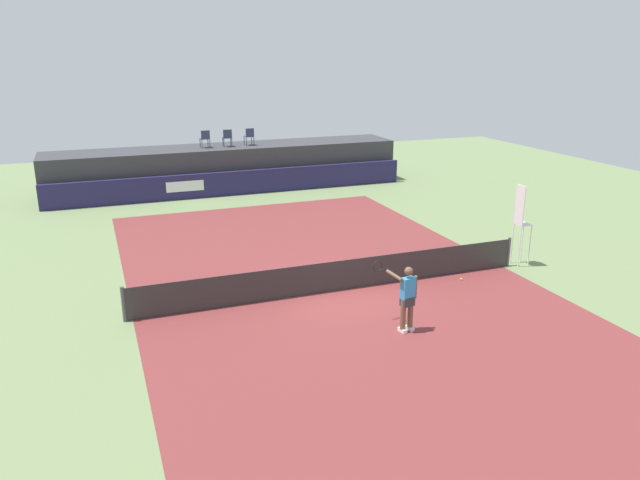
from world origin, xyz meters
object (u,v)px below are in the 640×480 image
(spectator_chair_center, at_px, (249,136))
(umpire_chair, at_px, (521,220))
(tennis_ball, at_px, (461,279))
(spectator_chair_far_left, at_px, (205,138))
(tennis_player, at_px, (407,296))
(net_post_far, at_px, (509,252))
(net_post_near, at_px, (123,304))
(spectator_chair_left, at_px, (227,137))

(spectator_chair_center, bearing_deg, umpire_chair, -70.41)
(spectator_chair_center, xyz_separation_m, tennis_ball, (2.78, -15.64, -2.66))
(spectator_chair_far_left, height_order, tennis_player, spectator_chair_far_left)
(spectator_chair_center, bearing_deg, spectator_chair_far_left, -179.30)
(spectator_chair_center, distance_m, net_post_far, 16.00)
(spectator_chair_center, bearing_deg, net_post_near, -116.24)
(spectator_chair_far_left, bearing_deg, umpire_chair, -63.00)
(spectator_chair_center, bearing_deg, tennis_ball, -79.91)
(net_post_far, bearing_deg, spectator_chair_left, 112.33)
(umpire_chair, relative_size, net_post_near, 2.76)
(net_post_far, height_order, tennis_player, tennis_player)
(umpire_chair, bearing_deg, spectator_chair_left, 113.53)
(tennis_player, bearing_deg, spectator_chair_center, 88.05)
(spectator_chair_far_left, xyz_separation_m, umpire_chair, (7.65, -15.02, -1.11))
(spectator_chair_left, xyz_separation_m, net_post_near, (-6.25, -14.97, -2.19))
(spectator_chair_far_left, relative_size, umpire_chair, 0.32)
(umpire_chair, height_order, tennis_player, umpire_chair)
(net_post_near, relative_size, net_post_far, 1.00)
(spectator_chair_left, relative_size, spectator_chair_center, 1.00)
(spectator_chair_far_left, bearing_deg, tennis_ball, -71.98)
(spectator_chair_center, distance_m, tennis_player, 18.31)
(net_post_far, xyz_separation_m, tennis_player, (-5.61, -3.17, 0.46))
(spectator_chair_left, height_order, tennis_ball, spectator_chair_left)
(spectator_chair_center, relative_size, umpire_chair, 0.32)
(spectator_chair_far_left, xyz_separation_m, tennis_player, (1.67, -18.19, -1.73))
(net_post_far, bearing_deg, spectator_chair_center, 108.33)
(spectator_chair_far_left, height_order, net_post_near, spectator_chair_far_left)
(tennis_player, relative_size, tennis_ball, 26.03)
(spectator_chair_left, xyz_separation_m, tennis_ball, (3.95, -15.56, -2.66))
(net_post_near, bearing_deg, spectator_chair_left, 67.34)
(umpire_chair, bearing_deg, net_post_far, -179.90)
(spectator_chair_far_left, distance_m, tennis_player, 18.35)
(umpire_chair, height_order, net_post_far, umpire_chair)
(spectator_chair_left, relative_size, tennis_ball, 13.06)
(spectator_chair_center, bearing_deg, net_post_far, -71.67)
(tennis_player, bearing_deg, umpire_chair, 27.96)
(tennis_player, xyz_separation_m, tennis_ball, (3.40, 2.58, -0.92))
(spectator_chair_far_left, xyz_separation_m, tennis_ball, (5.08, -15.61, -2.66))
(spectator_chair_left, distance_m, net_post_far, 16.33)
(spectator_chair_far_left, relative_size, net_post_far, 0.89)
(net_post_near, distance_m, net_post_far, 12.40)
(umpire_chair, relative_size, tennis_ball, 40.59)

